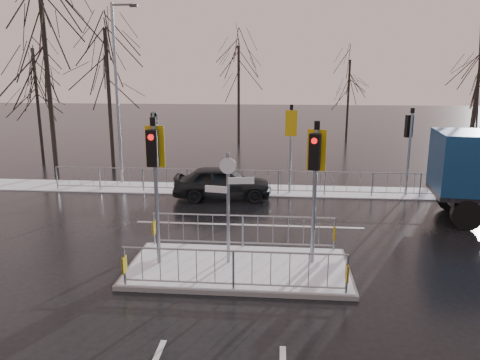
{
  "coord_description": "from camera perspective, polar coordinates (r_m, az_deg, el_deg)",
  "views": [
    {
      "loc": [
        1.08,
        -11.77,
        5.37
      ],
      "look_at": [
        -0.23,
        3.06,
        1.8
      ],
      "focal_mm": 35.0,
      "sensor_mm": 36.0,
      "label": 1
    }
  ],
  "objects": [
    {
      "name": "far_kerb_fixtures",
      "position": [
        20.35,
        2.72,
        1.12
      ],
      "size": [
        18.0,
        0.65,
        3.83
      ],
      "color": "gray",
      "rests_on": "ground"
    },
    {
      "name": "tree_far_a",
      "position": [
        33.92,
        -0.17,
        12.56
      ],
      "size": [
        3.75,
        3.75,
        7.08
      ],
      "color": "black",
      "rests_on": "ground"
    },
    {
      "name": "snow_verge",
      "position": [
        21.09,
        1.95,
        -1.22
      ],
      "size": [
        30.0,
        2.0,
        0.04
      ],
      "primitive_type": "cube",
      "color": "white",
      "rests_on": "ground"
    },
    {
      "name": "tree_far_b",
      "position": [
        36.13,
        13.13,
        11.25
      ],
      "size": [
        3.25,
        3.25,
        6.14
      ],
      "color": "black",
      "rests_on": "ground"
    },
    {
      "name": "traffic_island",
      "position": [
        12.84,
        -0.22,
        -9.33
      ],
      "size": [
        6.0,
        3.04,
        4.15
      ],
      "color": "slate",
      "rests_on": "ground"
    },
    {
      "name": "ground",
      "position": [
        12.98,
        -0.18,
        -10.94
      ],
      "size": [
        120.0,
        120.0,
        0.0
      ],
      "primitive_type": "plane",
      "color": "black",
      "rests_on": "ground"
    },
    {
      "name": "lane_markings",
      "position": [
        12.68,
        -0.31,
        -11.55
      ],
      "size": [
        8.0,
        11.38,
        0.01
      ],
      "color": "silver",
      "rests_on": "ground"
    },
    {
      "name": "street_lamp_left",
      "position": [
        22.58,
        -14.65,
        10.82
      ],
      "size": [
        1.25,
        0.18,
        8.2
      ],
      "color": "gray",
      "rests_on": "ground"
    },
    {
      "name": "tree_near_b",
      "position": [
        25.92,
        -15.84,
        12.49
      ],
      "size": [
        4.0,
        4.0,
        7.55
      ],
      "color": "black",
      "rests_on": "ground"
    },
    {
      "name": "tree_near_c",
      "position": [
        28.7,
        -23.62,
        10.65
      ],
      "size": [
        3.5,
        3.5,
        6.61
      ],
      "color": "black",
      "rests_on": "ground"
    },
    {
      "name": "car_far_lane",
      "position": [
        19.63,
        -2.14,
        -0.29
      ],
      "size": [
        4.23,
        2.0,
        1.4
      ],
      "primitive_type": "imported",
      "rotation": [
        0.0,
        0.0,
        1.66
      ],
      "color": "black",
      "rests_on": "ground"
    },
    {
      "name": "tree_far_c",
      "position": [
        35.23,
        27.17,
        11.67
      ],
      "size": [
        4.0,
        4.0,
        7.55
      ],
      "color": "black",
      "rests_on": "ground"
    },
    {
      "name": "tree_near_a",
      "position": [
        25.56,
        -22.62,
        14.14
      ],
      "size": [
        4.75,
        4.75,
        8.97
      ],
      "color": "black",
      "rests_on": "ground"
    }
  ]
}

